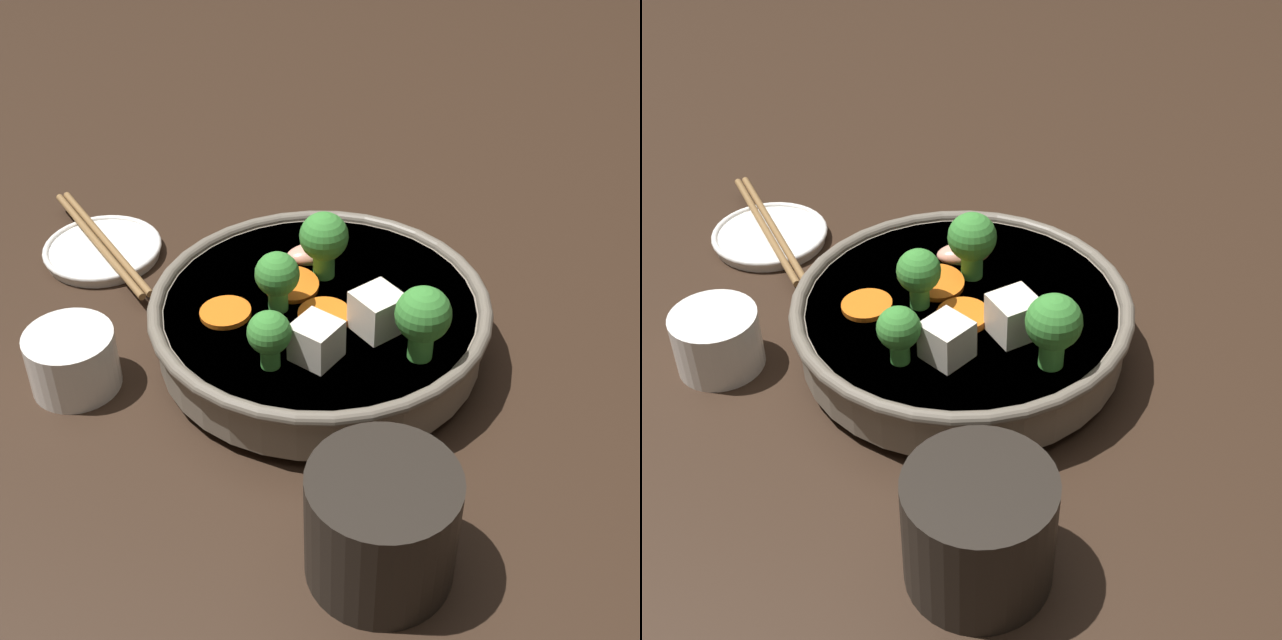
{
  "view_description": "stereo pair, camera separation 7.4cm",
  "coord_description": "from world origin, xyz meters",
  "views": [
    {
      "loc": [
        -0.55,
        -0.18,
        0.49
      ],
      "look_at": [
        0.0,
        0.0,
        0.04
      ],
      "focal_mm": 50.0,
      "sensor_mm": 36.0,
      "label": 1
    },
    {
      "loc": [
        -0.52,
        -0.25,
        0.49
      ],
      "look_at": [
        0.0,
        0.0,
        0.04
      ],
      "focal_mm": 50.0,
      "sensor_mm": 36.0,
      "label": 2
    }
  ],
  "objects": [
    {
      "name": "chopsticks_pair",
      "position": [
        0.07,
        0.25,
        0.02
      ],
      "size": [
        0.14,
        0.17,
        0.01
      ],
      "color": "olive",
      "rests_on": "side_saucer"
    },
    {
      "name": "side_saucer",
      "position": [
        0.07,
        0.25,
        0.01
      ],
      "size": [
        0.12,
        0.12,
        0.01
      ],
      "color": "white",
      "rests_on": "ground_plane"
    },
    {
      "name": "tea_cup",
      "position": [
        -0.1,
        0.18,
        0.03
      ],
      "size": [
        0.07,
        0.07,
        0.05
      ],
      "color": "white",
      "rests_on": "ground_plane"
    },
    {
      "name": "dark_mug",
      "position": [
        -0.19,
        -0.11,
        0.04
      ],
      "size": [
        0.12,
        0.1,
        0.09
      ],
      "color": "black",
      "rests_on": "ground_plane"
    },
    {
      "name": "stirfry_bowl",
      "position": [
        -0.0,
        -0.0,
        0.04
      ],
      "size": [
        0.28,
        0.28,
        0.12
      ],
      "color": "slate",
      "rests_on": "ground_plane"
    },
    {
      "name": "ground_plane",
      "position": [
        0.0,
        0.0,
        0.0
      ],
      "size": [
        3.0,
        3.0,
        0.0
      ],
      "primitive_type": "plane",
      "color": "black"
    }
  ]
}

